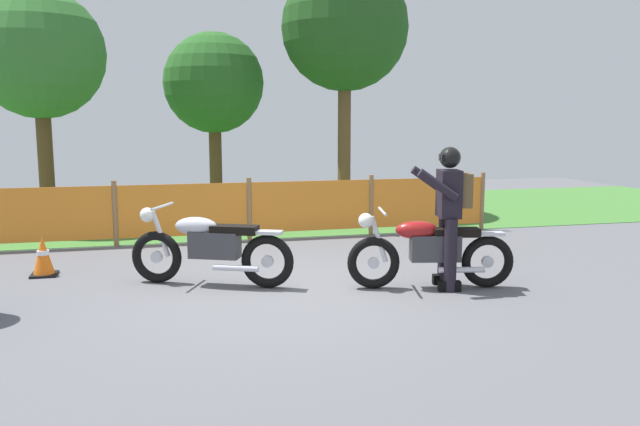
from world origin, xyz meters
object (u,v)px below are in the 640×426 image
motorcycle_lead (430,250)px  traffic_cone (43,256)px  rider_lead (449,209)px  motorcycle_trailing (210,247)px

motorcycle_lead → traffic_cone: (-4.60, 1.76, -0.20)m
motorcycle_lead → rider_lead: 0.54m
motorcycle_lead → motorcycle_trailing: motorcycle_trailing is taller
motorcycle_lead → traffic_cone: size_ratio=3.74×
rider_lead → traffic_cone: bearing=-8.5°
motorcycle_trailing → motorcycle_lead: bearing=-172.7°
motorcycle_trailing → traffic_cone: size_ratio=3.63×
motorcycle_trailing → rider_lead: (2.75, -0.81, 0.48)m
rider_lead → traffic_cone: size_ratio=3.19×
motorcycle_trailing → rider_lead: size_ratio=1.14×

